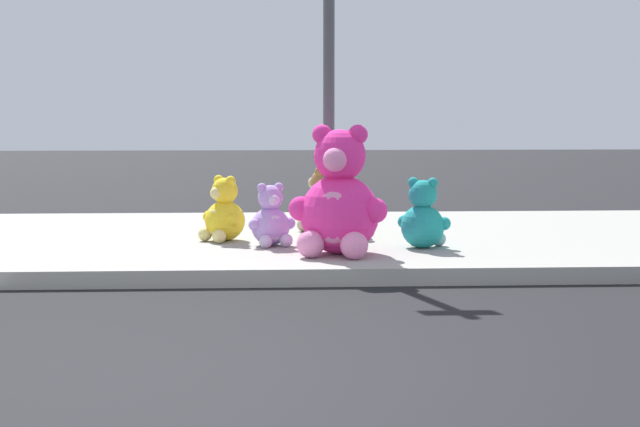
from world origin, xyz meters
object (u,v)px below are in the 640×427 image
(plush_teal, at_px, (423,220))
(plush_lavender, at_px, (271,221))
(plush_brown, at_px, (322,205))
(plush_pink_large, at_px, (339,203))
(plush_lime, at_px, (349,216))
(plush_yellow, at_px, (223,215))
(sign_pole, at_px, (329,70))

(plush_teal, height_order, plush_lavender, plush_teal)
(plush_brown, distance_m, plush_lavender, 1.22)
(plush_pink_large, bearing_deg, plush_lime, 80.85)
(plush_yellow, bearing_deg, plush_brown, 34.56)
(plush_teal, height_order, plush_lime, plush_teal)
(plush_brown, xyz_separation_m, plush_yellow, (-1.03, -0.71, -0.02))
(plush_teal, distance_m, plush_yellow, 2.02)
(plush_pink_large, height_order, plush_brown, plush_pink_large)
(plush_pink_large, height_order, plush_lime, plush_pink_large)
(sign_pole, relative_size, plush_yellow, 4.84)
(plush_lavender, height_order, plush_yellow, plush_yellow)
(plush_pink_large, distance_m, plush_brown, 1.68)
(plush_teal, relative_size, plush_yellow, 1.03)
(plush_brown, xyz_separation_m, plush_lavender, (-0.55, -1.08, -0.04))
(sign_pole, bearing_deg, plush_brown, 90.46)
(plush_teal, bearing_deg, plush_lavender, 171.92)
(plush_brown, relative_size, plush_lime, 1.30)
(sign_pole, distance_m, plush_lime, 1.61)
(plush_brown, distance_m, plush_yellow, 1.25)
(sign_pole, distance_m, plush_pink_large, 1.36)
(plush_brown, bearing_deg, plush_lime, -62.71)
(plush_lime, relative_size, plush_lavender, 0.89)
(plush_lime, bearing_deg, plush_pink_large, -99.15)
(sign_pole, height_order, plush_lime, sign_pole)
(plush_brown, relative_size, plush_yellow, 1.08)
(plush_pink_large, bearing_deg, plush_yellow, 139.12)
(plush_teal, relative_size, plush_brown, 0.95)
(plush_pink_large, relative_size, plush_teal, 1.75)
(plush_teal, distance_m, plush_lime, 1.03)
(plush_brown, relative_size, plush_lavender, 1.16)
(plush_pink_large, distance_m, plush_yellow, 1.47)
(plush_lavender, distance_m, plush_yellow, 0.61)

